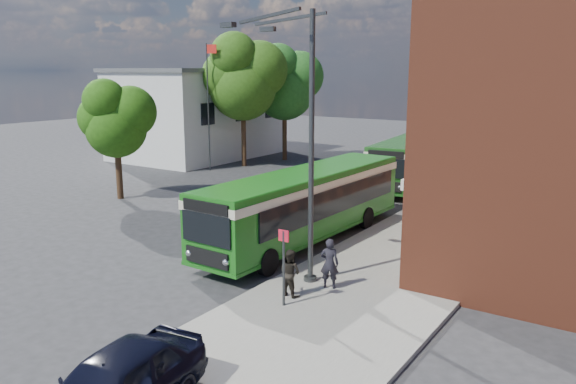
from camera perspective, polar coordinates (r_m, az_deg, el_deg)
The scene contains 14 objects.
ground at distance 23.78m, azimuth -5.98°, elevation -5.30°, with size 120.00×120.00×0.00m, color #2A292C.
pavement at distance 27.43m, azimuth 16.52°, elevation -3.20°, with size 6.00×48.00×0.15m, color gray.
kerb_line at distance 28.44m, azimuth 10.65°, elevation -2.50°, with size 0.12×48.00×0.01m, color beige.
white_building at distance 48.22m, azimuth -9.03°, elevation 7.95°, with size 9.40×13.40×7.30m.
flagpole at distance 40.72m, azimuth -8.07°, elevation 9.03°, with size 0.95×0.10×9.00m.
street_lamp at distance 18.36m, azimuth 1.42°, elevation 4.89°, with size 2.96×2.38×9.00m.
bus_stop_sign at distance 16.92m, azimuth -0.44°, elevation -7.20°, with size 0.35×0.08×2.52m.
bus_front at distance 23.62m, azimuth 1.87°, elevation -0.74°, with size 2.97×12.35×3.02m.
bus_rear at distance 35.66m, azimuth 12.28°, elevation 3.40°, with size 3.57×10.11×3.02m.
pedestrian_a at distance 18.48m, azimuth 4.23°, elevation -7.24°, with size 0.61×0.40×1.67m, color black.
pedestrian_b at distance 17.86m, azimuth 0.21°, elevation -8.19°, with size 0.74×0.57×1.51m, color black.
tree_left at distance 32.65m, azimuth -17.13°, elevation 7.19°, with size 3.99×3.79×6.74m.
tree_mid at distance 42.32m, azimuth -4.60°, elevation 11.64°, with size 5.86×5.58×9.90m.
tree_right at distance 45.27m, azimuth -0.32°, elevation 11.12°, with size 5.46×5.19×9.22m.
Camera 1 is at (14.53, -17.41, 7.14)m, focal length 35.00 mm.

